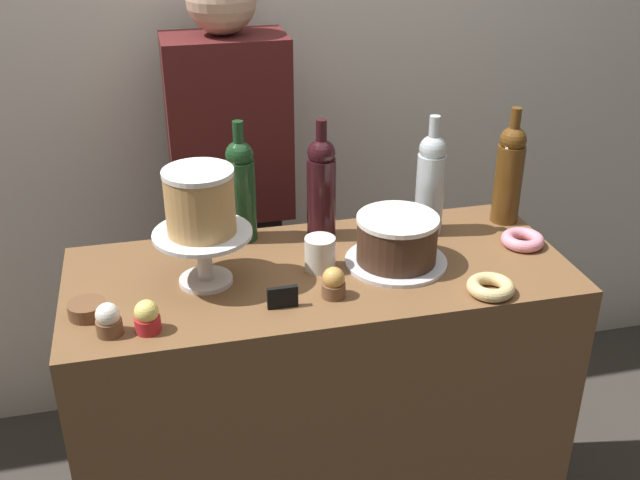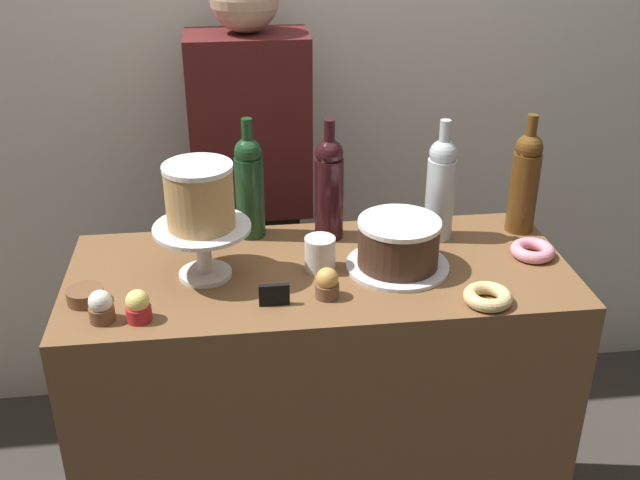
{
  "view_description": "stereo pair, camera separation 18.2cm",
  "coord_description": "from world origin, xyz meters",
  "px_view_note": "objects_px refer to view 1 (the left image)",
  "views": [
    {
      "loc": [
        -0.38,
        -1.58,
        1.84
      ],
      "look_at": [
        0.0,
        0.0,
        1.02
      ],
      "focal_mm": 42.16,
      "sensor_mm": 36.0,
      "label": 1
    },
    {
      "loc": [
        -0.2,
        -1.61,
        1.84
      ],
      "look_at": [
        0.0,
        0.0,
        1.02
      ],
      "focal_mm": 42.16,
      "sensor_mm": 36.0,
      "label": 2
    }
  ],
  "objects_px": {
    "donut_glazed": "(491,287)",
    "donut_pink": "(523,241)",
    "wine_bottle_green": "(241,188)",
    "wine_bottle_amber": "(509,172)",
    "wine_bottle_clear": "(431,182)",
    "cupcake_vanilla": "(108,320)",
    "cupcake_lemon": "(147,317)",
    "coffee_cup_ceramic": "(321,253)",
    "wine_bottle_dark_red": "(321,187)",
    "cookie_stack": "(87,309)",
    "price_sign_chalkboard": "(283,297)",
    "chocolate_round_cake": "(397,239)",
    "cake_stand_pedestal": "(204,249)",
    "white_layer_cake": "(200,202)",
    "cupcake_caramel": "(335,283)"
  },
  "relations": [
    {
      "from": "donut_glazed",
      "to": "cookie_stack",
      "type": "height_order",
      "value": "same"
    },
    {
      "from": "cake_stand_pedestal",
      "to": "price_sign_chalkboard",
      "type": "height_order",
      "value": "cake_stand_pedestal"
    },
    {
      "from": "cake_stand_pedestal",
      "to": "wine_bottle_green",
      "type": "height_order",
      "value": "wine_bottle_green"
    },
    {
      "from": "wine_bottle_clear",
      "to": "cupcake_lemon",
      "type": "relative_size",
      "value": 4.38
    },
    {
      "from": "cake_stand_pedestal",
      "to": "donut_glazed",
      "type": "height_order",
      "value": "cake_stand_pedestal"
    },
    {
      "from": "wine_bottle_clear",
      "to": "coffee_cup_ceramic",
      "type": "relative_size",
      "value": 3.83
    },
    {
      "from": "cupcake_vanilla",
      "to": "coffee_cup_ceramic",
      "type": "height_order",
      "value": "coffee_cup_ceramic"
    },
    {
      "from": "wine_bottle_amber",
      "to": "white_layer_cake",
      "type": "bearing_deg",
      "value": -169.53
    },
    {
      "from": "chocolate_round_cake",
      "to": "coffee_cup_ceramic",
      "type": "relative_size",
      "value": 2.39
    },
    {
      "from": "cupcake_lemon",
      "to": "donut_glazed",
      "type": "relative_size",
      "value": 0.66
    },
    {
      "from": "chocolate_round_cake",
      "to": "wine_bottle_dark_red",
      "type": "distance_m",
      "value": 0.25
    },
    {
      "from": "white_layer_cake",
      "to": "cupcake_lemon",
      "type": "bearing_deg",
      "value": -128.56
    },
    {
      "from": "wine_bottle_dark_red",
      "to": "coffee_cup_ceramic",
      "type": "height_order",
      "value": "wine_bottle_dark_red"
    },
    {
      "from": "chocolate_round_cake",
      "to": "cupcake_lemon",
      "type": "xyz_separation_m",
      "value": [
        -0.61,
        -0.17,
        -0.03
      ]
    },
    {
      "from": "wine_bottle_green",
      "to": "wine_bottle_amber",
      "type": "relative_size",
      "value": 1.0
    },
    {
      "from": "wine_bottle_green",
      "to": "cupcake_lemon",
      "type": "xyz_separation_m",
      "value": [
        -0.26,
        -0.39,
        -0.11
      ]
    },
    {
      "from": "wine_bottle_clear",
      "to": "cupcake_lemon",
      "type": "xyz_separation_m",
      "value": [
        -0.76,
        -0.32,
        -0.11
      ]
    },
    {
      "from": "cupcake_vanilla",
      "to": "donut_pink",
      "type": "xyz_separation_m",
      "value": [
        1.05,
        0.17,
        -0.02
      ]
    },
    {
      "from": "chocolate_round_cake",
      "to": "cupcake_caramel",
      "type": "distance_m",
      "value": 0.23
    },
    {
      "from": "donut_pink",
      "to": "cookie_stack",
      "type": "bearing_deg",
      "value": -175.65
    },
    {
      "from": "donut_glazed",
      "to": "cookie_stack",
      "type": "xyz_separation_m",
      "value": [
        -0.91,
        0.12,
        0.0
      ]
    },
    {
      "from": "chocolate_round_cake",
      "to": "cupcake_vanilla",
      "type": "distance_m",
      "value": 0.71
    },
    {
      "from": "cupcake_vanilla",
      "to": "donut_glazed",
      "type": "distance_m",
      "value": 0.86
    },
    {
      "from": "wine_bottle_green",
      "to": "wine_bottle_clear",
      "type": "xyz_separation_m",
      "value": [
        0.49,
        -0.07,
        0.0
      ]
    },
    {
      "from": "wine_bottle_amber",
      "to": "coffee_cup_ceramic",
      "type": "bearing_deg",
      "value": -165.13
    },
    {
      "from": "wine_bottle_clear",
      "to": "cupcake_vanilla",
      "type": "xyz_separation_m",
      "value": [
        -0.84,
        -0.31,
        -0.11
      ]
    },
    {
      "from": "donut_glazed",
      "to": "donut_pink",
      "type": "bearing_deg",
      "value": 47.12
    },
    {
      "from": "cupcake_caramel",
      "to": "coffee_cup_ceramic",
      "type": "bearing_deg",
      "value": 89.54
    },
    {
      "from": "wine_bottle_clear",
      "to": "cupcake_lemon",
      "type": "distance_m",
      "value": 0.83
    },
    {
      "from": "cake_stand_pedestal",
      "to": "donut_glazed",
      "type": "xyz_separation_m",
      "value": [
        0.64,
        -0.2,
        -0.08
      ]
    },
    {
      "from": "wine_bottle_amber",
      "to": "cupcake_vanilla",
      "type": "distance_m",
      "value": 1.12
    },
    {
      "from": "wine_bottle_amber",
      "to": "cookie_stack",
      "type": "bearing_deg",
      "value": -167.81
    },
    {
      "from": "donut_glazed",
      "to": "price_sign_chalkboard",
      "type": "height_order",
      "value": "price_sign_chalkboard"
    },
    {
      "from": "wine_bottle_green",
      "to": "wine_bottle_amber",
      "type": "xyz_separation_m",
      "value": [
        0.73,
        -0.06,
        0.0
      ]
    },
    {
      "from": "wine_bottle_clear",
      "to": "cupcake_vanilla",
      "type": "height_order",
      "value": "wine_bottle_clear"
    },
    {
      "from": "cake_stand_pedestal",
      "to": "white_layer_cake",
      "type": "distance_m",
      "value": 0.12
    },
    {
      "from": "wine_bottle_dark_red",
      "to": "donut_glazed",
      "type": "bearing_deg",
      "value": -50.53
    },
    {
      "from": "wine_bottle_green",
      "to": "coffee_cup_ceramic",
      "type": "height_order",
      "value": "wine_bottle_green"
    },
    {
      "from": "wine_bottle_green",
      "to": "wine_bottle_dark_red",
      "type": "height_order",
      "value": "same"
    },
    {
      "from": "wine_bottle_clear",
      "to": "cookie_stack",
      "type": "relative_size",
      "value": 3.87
    },
    {
      "from": "cupcake_lemon",
      "to": "coffee_cup_ceramic",
      "type": "relative_size",
      "value": 0.87
    },
    {
      "from": "chocolate_round_cake",
      "to": "price_sign_chalkboard",
      "type": "height_order",
      "value": "chocolate_round_cake"
    },
    {
      "from": "chocolate_round_cake",
      "to": "price_sign_chalkboard",
      "type": "xyz_separation_m",
      "value": [
        -0.32,
        -0.14,
        -0.04
      ]
    },
    {
      "from": "price_sign_chalkboard",
      "to": "donut_pink",
      "type": "bearing_deg",
      "value": 12.57
    },
    {
      "from": "coffee_cup_ceramic",
      "to": "price_sign_chalkboard",
      "type": "bearing_deg",
      "value": -129.0
    },
    {
      "from": "cupcake_vanilla",
      "to": "wine_bottle_clear",
      "type": "bearing_deg",
      "value": 20.42
    },
    {
      "from": "cake_stand_pedestal",
      "to": "donut_glazed",
      "type": "bearing_deg",
      "value": -17.5
    },
    {
      "from": "cupcake_lemon",
      "to": "donut_glazed",
      "type": "xyz_separation_m",
      "value": [
        0.78,
        -0.02,
        -0.02
      ]
    },
    {
      "from": "wine_bottle_dark_red",
      "to": "donut_pink",
      "type": "height_order",
      "value": "wine_bottle_dark_red"
    },
    {
      "from": "cupcake_vanilla",
      "to": "cookie_stack",
      "type": "bearing_deg",
      "value": 119.72
    }
  ]
}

